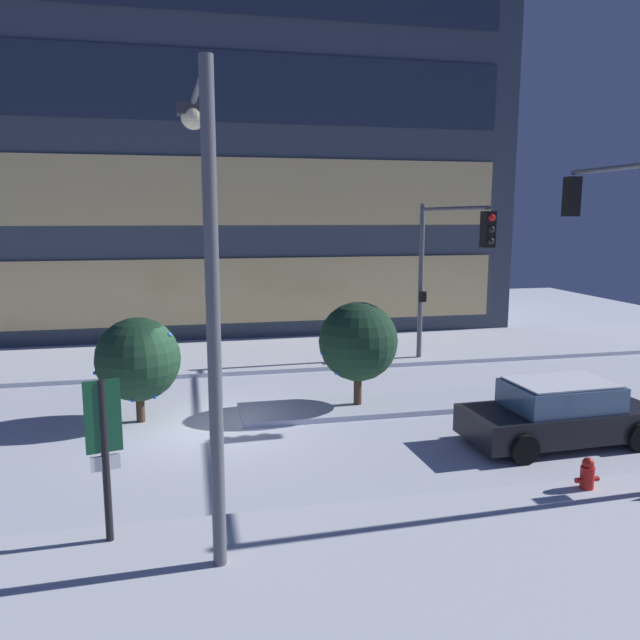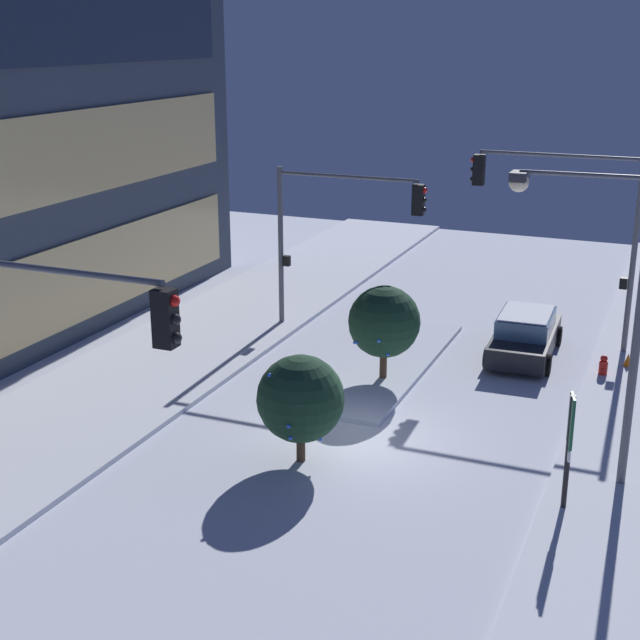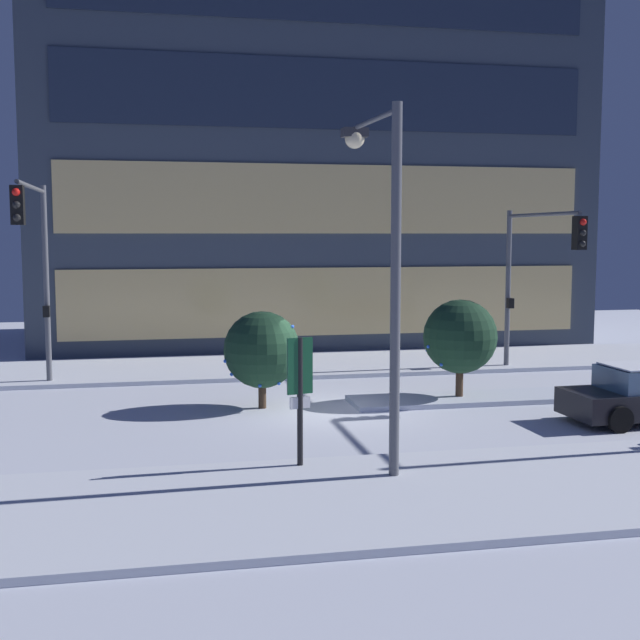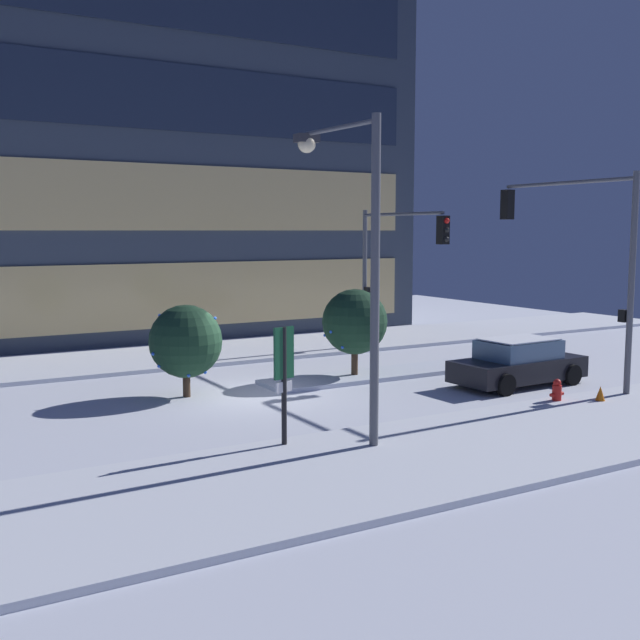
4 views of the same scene
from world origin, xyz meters
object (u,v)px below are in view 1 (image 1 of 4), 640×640
decorated_tree_median (138,359)px  decorated_tree_left_of_median (358,342)px  traffic_light_corner_far_right (446,256)px  street_lamp_arched (206,245)px  parking_info_sign (104,443)px  car_near (559,414)px  fire_hydrant (587,477)px

decorated_tree_median → decorated_tree_left_of_median: (5.77, -0.16, 0.24)m
traffic_light_corner_far_right → decorated_tree_left_of_median: traffic_light_corner_far_right is taller
street_lamp_arched → parking_info_sign: bearing=80.8°
car_near → fire_hydrant: size_ratio=6.18×
traffic_light_corner_far_right → decorated_tree_median: traffic_light_corner_far_right is taller
parking_info_sign → decorated_tree_left_of_median: (5.83, 6.18, 0.13)m
car_near → parking_info_sign: 10.12m
fire_hydrant → parking_info_sign: bearing=-179.4°
parking_info_sign → decorated_tree_left_of_median: size_ratio=0.93×
street_lamp_arched → parking_info_sign: (-1.64, 0.19, -3.06)m
car_near → fire_hydrant: (-1.07, -2.58, -0.35)m
car_near → street_lamp_arched: 9.49m
car_near → decorated_tree_median: bearing=157.0°
parking_info_sign → traffic_light_corner_far_right: bearing=-60.6°
car_near → decorated_tree_median: (-9.64, 3.66, 0.94)m
fire_hydrant → decorated_tree_left_of_median: (-2.81, 6.09, 1.53)m
parking_info_sign → decorated_tree_left_of_median: 8.49m
street_lamp_arched → decorated_tree_median: (-1.58, 6.52, -3.17)m
street_lamp_arched → decorated_tree_median: street_lamp_arched is taller
traffic_light_corner_far_right → fire_hydrant: bearing=-6.0°
traffic_light_corner_far_right → parking_info_sign: traffic_light_corner_far_right is taller
traffic_light_corner_far_right → decorated_tree_median: (-9.54, -2.85, -2.32)m
traffic_light_corner_far_right → parking_info_sign: (-9.60, -9.19, -2.21)m
street_lamp_arched → parking_info_sign: street_lamp_arched is taller
decorated_tree_median → fire_hydrant: bearing=-36.1°
street_lamp_arched → traffic_light_corner_far_right: bearing=-43.1°
decorated_tree_left_of_median → car_near: bearing=-42.1°
fire_hydrant → decorated_tree_median: decorated_tree_median is taller
traffic_light_corner_far_right → decorated_tree_median: size_ratio=2.09×
car_near → traffic_light_corner_far_right: traffic_light_corner_far_right is taller
decorated_tree_left_of_median → street_lamp_arched: bearing=-123.4°
car_near → traffic_light_corner_far_right: 7.29m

